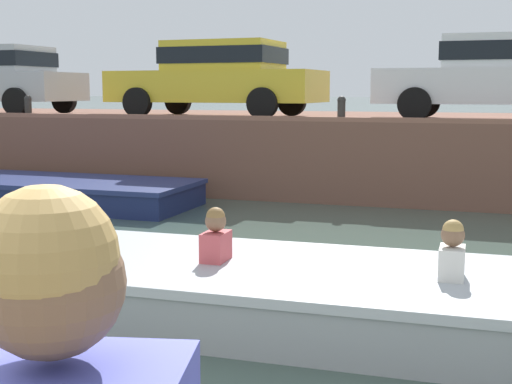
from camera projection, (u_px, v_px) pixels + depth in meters
ground_plane at (314, 291)px, 7.20m from camera, size 400.00×400.00×0.00m
far_quay_wall at (411, 151)px, 15.01m from camera, size 60.00×6.00×1.47m
far_wall_coping at (393, 120)px, 12.20m from camera, size 60.00×0.24×0.08m
boat_moored_west_navy at (35, 191)px, 12.77m from camera, size 6.42×1.96×0.45m
motorboat_passing at (280, 293)px, 6.23m from camera, size 7.17×2.11×0.99m
car_left_inner_yellow at (219, 75)px, 14.77m from camera, size 4.47×2.13×1.54m
car_centre_white at (497, 74)px, 13.05m from camera, size 4.25×1.94×1.54m
mooring_bollard_west at (28, 105)px, 14.65m from camera, size 0.15×0.15×0.45m
mooring_bollard_mid at (341, 108)px, 12.59m from camera, size 0.15×0.15×0.45m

